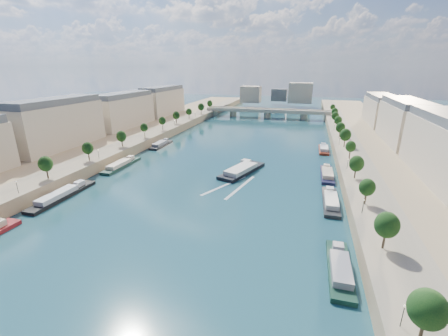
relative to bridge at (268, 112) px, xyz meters
The scene contains 17 objects.
ground 134.72m from the bridge, 90.00° to the right, with size 700.00×700.00×0.00m, color #0B2F34.
quay_left 152.69m from the bridge, 118.14° to the right, with size 44.00×520.00×5.00m, color #9E8460.
quay_right 152.69m from the bridge, 61.86° to the right, with size 44.00×520.00×5.00m, color #9E8460.
pave_left 146.20m from the bridge, 112.95° to the right, with size 14.00×520.00×0.10m, color gray.
pave_right 146.20m from the bridge, 67.05° to the right, with size 14.00×520.00×0.10m, color gray.
trees_left 143.68m from the bridge, 112.52° to the right, with size 4.80×268.80×8.26m.
trees_right 136.33m from the bridge, 66.19° to the right, with size 4.80×268.80×8.26m.
lamps_left 153.89m from the bridge, 109.95° to the right, with size 0.36×200.36×4.28m.
lamps_right 139.88m from the bridge, 67.95° to the right, with size 0.36×200.36×4.28m.
buildings_left 149.64m from the bridge, 124.73° to the right, with size 16.00×226.00×23.20m.
buildings_right 149.64m from the bridge, 55.27° to the right, with size 16.00×226.00×23.20m.
skyline 85.49m from the bridge, 87.85° to the left, with size 79.00×42.00×22.00m.
bridge is the anchor object (origin of this frame).
tour_barge 151.83m from the bridge, 86.30° to the right, with size 16.42×28.74×3.78m.
wake 168.43m from the bridge, 86.66° to the right, with size 15.87×25.69×0.04m.
moored_barges_left 198.07m from the bridge, 103.28° to the right, with size 5.00×162.38×3.60m.
moored_barges_right 184.39m from the bridge, 75.71° to the right, with size 5.00×165.18×3.60m.
Camera 1 is at (35.70, -37.74, 43.86)m, focal length 24.00 mm.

